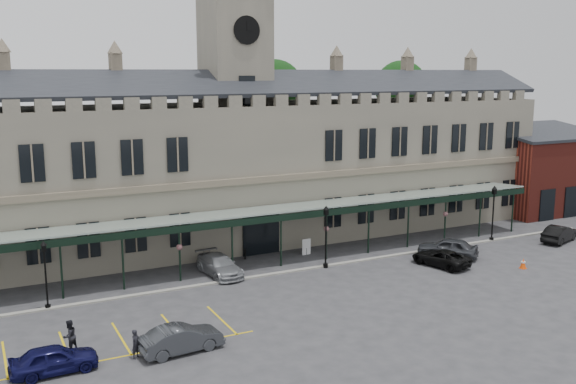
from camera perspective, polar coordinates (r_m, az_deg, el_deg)
name	(u,v)px	position (r m, az deg, el deg)	size (l,w,h in m)	color
ground	(328,294)	(43.64, 3.59, -9.08)	(140.00, 140.00, 0.00)	#303033
station_building	(237,168)	(56.00, -4.56, 2.14)	(60.00, 10.36, 17.30)	#666255
clock_tower	(235,91)	(55.49, -4.70, 8.96)	(5.60, 5.60, 24.80)	#666255
canopy	(279,235)	(49.23, -0.77, -3.84)	(50.00, 4.10, 4.30)	#8C9E93
brick_annex	(542,172)	(73.88, 21.65, 1.68)	(12.40, 8.36, 9.23)	maroon
kerb	(291,271)	(48.19, 0.27, -7.06)	(60.00, 0.40, 0.12)	gray
parking_markings	(123,342)	(37.59, -14.43, -12.75)	(16.00, 6.00, 0.01)	gold
tree_behind_mid	(275,90)	(66.96, -1.20, 9.02)	(6.00, 6.00, 16.00)	#332314
tree_behind_right	(401,89)	(75.25, 10.00, 9.04)	(6.00, 6.00, 16.00)	#332314
lamp_post_left	(45,269)	(42.91, -20.77, -6.41)	(0.42, 0.42, 4.45)	black
lamp_post_mid	(326,231)	(48.58, 3.39, -3.48)	(0.46, 0.46, 4.84)	black
lamp_post_right	(493,208)	(58.89, 17.79, -1.40)	(0.47, 0.47, 4.97)	black
traffic_cone	(523,264)	(52.09, 20.17, -6.00)	(0.49, 0.49, 0.78)	#F94807
sign_board	(306,247)	(52.49, 1.65, -4.91)	(0.77, 0.09, 1.31)	black
bollard_left	(245,254)	(51.37, -3.84, -5.54)	(0.15, 0.15, 0.83)	black
bollard_right	(309,247)	(53.08, 1.90, -4.95)	(0.16, 0.16, 0.90)	black
car_left_a	(54,359)	(34.74, -20.09, -13.79)	(1.70, 4.23, 1.44)	#0D0D3A
car_left_b	(181,339)	(35.42, -9.46, -12.75)	(1.56, 4.48, 1.48)	#33353A
car_taxi	(220,265)	(47.61, -6.11, -6.49)	(2.05, 5.04, 1.46)	#989A9F
car_van	(441,258)	(50.89, 13.43, -5.71)	(2.13, 4.62, 1.28)	black
car_right_a	(448,248)	(53.24, 14.01, -4.82)	(1.91, 4.75, 1.62)	#33353A
car_right_b	(560,234)	(61.16, 23.00, -3.43)	(1.56, 4.49, 1.48)	black
person_a	(136,344)	(35.16, -13.38, -13.01)	(0.57, 0.37, 1.55)	black
person_b	(69,336)	(36.81, -18.86, -12.02)	(0.86, 0.67, 1.76)	black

